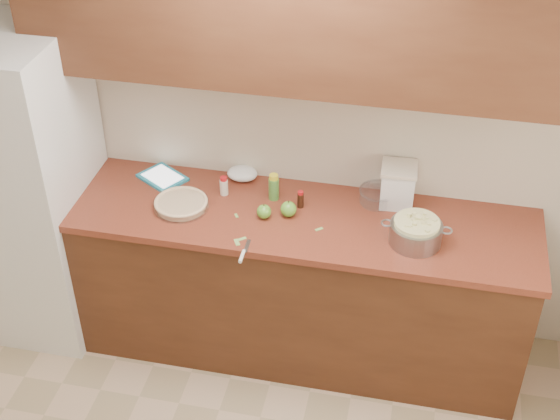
% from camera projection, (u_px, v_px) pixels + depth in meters
% --- Properties ---
extents(room_shell, '(3.60, 3.60, 3.60)m').
position_uv_depth(room_shell, '(194.00, 377.00, 2.63)').
color(room_shell, tan).
rests_on(room_shell, ground).
extents(counter_run, '(2.64, 0.68, 0.92)m').
position_uv_depth(counter_run, '(283.00, 281.00, 4.29)').
color(counter_run, '#4F2916').
rests_on(counter_run, ground).
extents(upper_cabinets, '(2.60, 0.34, 0.70)m').
position_uv_depth(upper_cabinets, '(290.00, 12.00, 3.54)').
color(upper_cabinets, '#562E1A').
rests_on(upper_cabinets, room_shell).
extents(fridge, '(0.70, 0.70, 1.80)m').
position_uv_depth(fridge, '(23.00, 188.00, 4.25)').
color(fridge, silver).
rests_on(fridge, ground).
extents(pie, '(0.29, 0.29, 0.05)m').
position_uv_depth(pie, '(181.00, 204.00, 4.05)').
color(pie, silver).
rests_on(pie, counter_run).
extents(colander, '(0.35, 0.26, 0.13)m').
position_uv_depth(colander, '(416.00, 232.00, 3.80)').
color(colander, gray).
rests_on(colander, counter_run).
extents(flour_canister, '(0.19, 0.19, 0.23)m').
position_uv_depth(flour_canister, '(398.00, 185.00, 4.03)').
color(flour_canister, white).
rests_on(flour_canister, counter_run).
extents(tablet, '(0.30, 0.28, 0.02)m').
position_uv_depth(tablet, '(162.00, 177.00, 4.28)').
color(tablet, teal).
rests_on(tablet, counter_run).
extents(paring_knife, '(0.02, 0.18, 0.02)m').
position_uv_depth(paring_knife, '(243.00, 255.00, 3.74)').
color(paring_knife, gray).
rests_on(paring_knife, counter_run).
extents(lemon_bottle, '(0.06, 0.06, 0.15)m').
position_uv_depth(lemon_bottle, '(274.00, 187.00, 4.09)').
color(lemon_bottle, '#4C8C38').
rests_on(lemon_bottle, counter_run).
extents(cinnamon_shaker, '(0.04, 0.04, 0.11)m').
position_uv_depth(cinnamon_shaker, '(224.00, 186.00, 4.14)').
color(cinnamon_shaker, beige).
rests_on(cinnamon_shaker, counter_run).
extents(vanilla_bottle, '(0.03, 0.03, 0.10)m').
position_uv_depth(vanilla_bottle, '(300.00, 200.00, 4.04)').
color(vanilla_bottle, black).
rests_on(vanilla_bottle, counter_run).
extents(mixing_bowl, '(0.20, 0.20, 0.08)m').
position_uv_depth(mixing_bowl, '(378.00, 195.00, 4.09)').
color(mixing_bowl, silver).
rests_on(mixing_bowl, counter_run).
extents(paper_towel, '(0.19, 0.16, 0.07)m').
position_uv_depth(paper_towel, '(242.00, 173.00, 4.26)').
color(paper_towel, white).
rests_on(paper_towel, counter_run).
extents(apple_left, '(0.07, 0.07, 0.09)m').
position_uv_depth(apple_left, '(264.00, 212.00, 3.97)').
color(apple_left, '#5A9C2E').
rests_on(apple_left, counter_run).
extents(apple_center, '(0.08, 0.08, 0.09)m').
position_uv_depth(apple_center, '(288.00, 209.00, 3.99)').
color(apple_center, '#5A9C2E').
rests_on(apple_center, counter_run).
extents(peel_a, '(0.03, 0.04, 0.00)m').
position_uv_depth(peel_a, '(236.00, 216.00, 4.01)').
color(peel_a, '#84B357').
rests_on(peel_a, counter_run).
extents(peel_b, '(0.04, 0.04, 0.00)m').
position_uv_depth(peel_b, '(319.00, 229.00, 3.91)').
color(peel_b, '#84B357').
rests_on(peel_b, counter_run).
extents(peel_c, '(0.04, 0.06, 0.00)m').
position_uv_depth(peel_c, '(237.00, 242.00, 3.83)').
color(peel_c, '#84B357').
rests_on(peel_c, counter_run).
extents(peel_d, '(0.04, 0.04, 0.00)m').
position_uv_depth(peel_d, '(242.00, 239.00, 3.85)').
color(peel_d, '#84B357').
rests_on(peel_d, counter_run).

